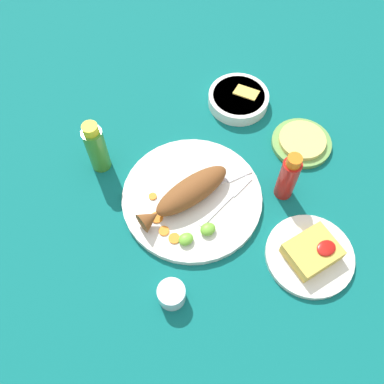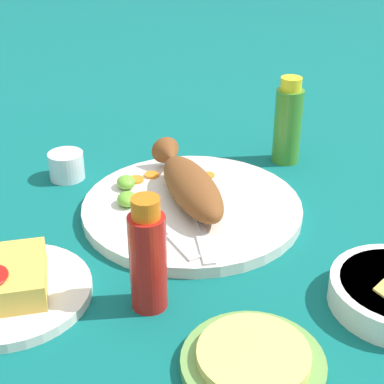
{
  "view_description": "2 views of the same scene",
  "coord_description": "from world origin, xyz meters",
  "px_view_note": "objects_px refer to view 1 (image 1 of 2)",
  "views": [
    {
      "loc": [
        -0.27,
        -0.44,
        0.94
      ],
      "look_at": [
        0.0,
        0.0,
        0.04
      ],
      "focal_mm": 40.0,
      "sensor_mm": 36.0,
      "label": 1
    },
    {
      "loc": [
        0.79,
        -0.18,
        0.48
      ],
      "look_at": [
        0.0,
        0.0,
        0.04
      ],
      "focal_mm": 55.0,
      "sensor_mm": 36.0,
      "label": 2
    }
  ],
  "objects_px": {
    "guacamole_bowl": "(239,98)",
    "salt_cup": "(172,295)",
    "fork_near": "(224,182)",
    "tortilla_plate": "(301,143)",
    "hot_sauce_bottle_green": "(96,148)",
    "side_plate_fries": "(309,256)",
    "fried_fish": "(187,194)",
    "main_plate": "(192,198)",
    "fork_far": "(229,197)",
    "hot_sauce_bottle_red": "(288,177)"
  },
  "relations": [
    {
      "from": "main_plate",
      "to": "salt_cup",
      "type": "distance_m",
      "value": 0.25
    },
    {
      "from": "fried_fish",
      "to": "guacamole_bowl",
      "type": "bearing_deg",
      "value": 28.67
    },
    {
      "from": "guacamole_bowl",
      "to": "fried_fish",
      "type": "bearing_deg",
      "value": -145.14
    },
    {
      "from": "salt_cup",
      "to": "guacamole_bowl",
      "type": "height_order",
      "value": "same"
    },
    {
      "from": "tortilla_plate",
      "to": "hot_sauce_bottle_red",
      "type": "bearing_deg",
      "value": -144.8
    },
    {
      "from": "fork_far",
      "to": "hot_sauce_bottle_red",
      "type": "xyz_separation_m",
      "value": [
        0.13,
        -0.05,
        0.05
      ]
    },
    {
      "from": "fork_near",
      "to": "hot_sauce_bottle_red",
      "type": "distance_m",
      "value": 0.16
    },
    {
      "from": "guacamole_bowl",
      "to": "hot_sauce_bottle_red",
      "type": "bearing_deg",
      "value": -102.84
    },
    {
      "from": "guacamole_bowl",
      "to": "salt_cup",
      "type": "bearing_deg",
      "value": -138.6
    },
    {
      "from": "main_plate",
      "to": "fried_fish",
      "type": "xyz_separation_m",
      "value": [
        -0.02,
        -0.0,
        0.04
      ]
    },
    {
      "from": "main_plate",
      "to": "tortilla_plate",
      "type": "relative_size",
      "value": 2.17
    },
    {
      "from": "hot_sauce_bottle_red",
      "to": "guacamole_bowl",
      "type": "distance_m",
      "value": 0.31
    },
    {
      "from": "salt_cup",
      "to": "side_plate_fries",
      "type": "distance_m",
      "value": 0.33
    },
    {
      "from": "fried_fish",
      "to": "main_plate",
      "type": "bearing_deg",
      "value": 0.0
    },
    {
      "from": "fork_near",
      "to": "salt_cup",
      "type": "bearing_deg",
      "value": -139.96
    },
    {
      "from": "fried_fish",
      "to": "tortilla_plate",
      "type": "xyz_separation_m",
      "value": [
        0.36,
        -0.01,
        -0.04
      ]
    },
    {
      "from": "fork_near",
      "to": "tortilla_plate",
      "type": "height_order",
      "value": "fork_near"
    },
    {
      "from": "side_plate_fries",
      "to": "fried_fish",
      "type": "bearing_deg",
      "value": 122.19
    },
    {
      "from": "hot_sauce_bottle_green",
      "to": "salt_cup",
      "type": "bearing_deg",
      "value": -92.57
    },
    {
      "from": "fork_far",
      "to": "tortilla_plate",
      "type": "relative_size",
      "value": 1.13
    },
    {
      "from": "main_plate",
      "to": "salt_cup",
      "type": "height_order",
      "value": "salt_cup"
    },
    {
      "from": "hot_sauce_bottle_green",
      "to": "side_plate_fries",
      "type": "distance_m",
      "value": 0.58
    },
    {
      "from": "fork_far",
      "to": "fork_near",
      "type": "bearing_deg",
      "value": 58.11
    },
    {
      "from": "fried_fish",
      "to": "fork_near",
      "type": "relative_size",
      "value": 1.38
    },
    {
      "from": "fork_near",
      "to": "side_plate_fries",
      "type": "xyz_separation_m",
      "value": [
        0.07,
        -0.26,
        -0.01
      ]
    },
    {
      "from": "fried_fish",
      "to": "fork_far",
      "type": "xyz_separation_m",
      "value": [
        0.09,
        -0.05,
        -0.03
      ]
    },
    {
      "from": "salt_cup",
      "to": "tortilla_plate",
      "type": "bearing_deg",
      "value": 19.71
    },
    {
      "from": "fork_far",
      "to": "hot_sauce_bottle_green",
      "type": "height_order",
      "value": "hot_sauce_bottle_green"
    },
    {
      "from": "fork_far",
      "to": "hot_sauce_bottle_green",
      "type": "xyz_separation_m",
      "value": [
        -0.22,
        0.26,
        0.06
      ]
    },
    {
      "from": "fork_far",
      "to": "fried_fish",
      "type": "bearing_deg",
      "value": 134.99
    },
    {
      "from": "salt_cup",
      "to": "tortilla_plate",
      "type": "height_order",
      "value": "salt_cup"
    },
    {
      "from": "salt_cup",
      "to": "fork_near",
      "type": "bearing_deg",
      "value": 35.53
    },
    {
      "from": "fork_near",
      "to": "salt_cup",
      "type": "relative_size",
      "value": 3.0
    },
    {
      "from": "hot_sauce_bottle_red",
      "to": "hot_sauce_bottle_green",
      "type": "relative_size",
      "value": 0.96
    },
    {
      "from": "fork_near",
      "to": "side_plate_fries",
      "type": "relative_size",
      "value": 0.9
    },
    {
      "from": "fried_fish",
      "to": "fork_near",
      "type": "bearing_deg",
      "value": -8.97
    },
    {
      "from": "tortilla_plate",
      "to": "fork_far",
      "type": "bearing_deg",
      "value": -170.48
    },
    {
      "from": "hot_sauce_bottle_red",
      "to": "side_plate_fries",
      "type": "height_order",
      "value": "hot_sauce_bottle_red"
    },
    {
      "from": "main_plate",
      "to": "guacamole_bowl",
      "type": "relative_size",
      "value": 2.04
    },
    {
      "from": "hot_sauce_bottle_red",
      "to": "side_plate_fries",
      "type": "xyz_separation_m",
      "value": [
        -0.05,
        -0.17,
        -0.07
      ]
    },
    {
      "from": "salt_cup",
      "to": "fork_far",
      "type": "bearing_deg",
      "value": 29.47
    },
    {
      "from": "tortilla_plate",
      "to": "guacamole_bowl",
      "type": "bearing_deg",
      "value": 106.83
    },
    {
      "from": "tortilla_plate",
      "to": "side_plate_fries",
      "type": "bearing_deg",
      "value": -125.06
    },
    {
      "from": "hot_sauce_bottle_red",
      "to": "hot_sauce_bottle_green",
      "type": "height_order",
      "value": "hot_sauce_bottle_green"
    },
    {
      "from": "fork_near",
      "to": "side_plate_fries",
      "type": "distance_m",
      "value": 0.27
    },
    {
      "from": "side_plate_fries",
      "to": "guacamole_bowl",
      "type": "xyz_separation_m",
      "value": [
        0.12,
        0.47,
        0.01
      ]
    },
    {
      "from": "hot_sauce_bottle_green",
      "to": "fried_fish",
      "type": "bearing_deg",
      "value": -58.08
    },
    {
      "from": "fork_far",
      "to": "hot_sauce_bottle_red",
      "type": "relative_size",
      "value": 1.18
    },
    {
      "from": "side_plate_fries",
      "to": "guacamole_bowl",
      "type": "relative_size",
      "value": 1.21
    },
    {
      "from": "salt_cup",
      "to": "main_plate",
      "type": "bearing_deg",
      "value": 48.61
    }
  ]
}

